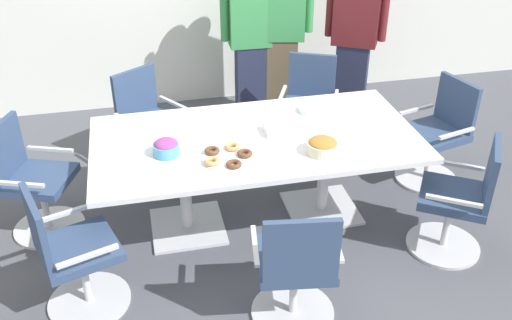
% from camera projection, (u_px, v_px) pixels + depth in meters
% --- Properties ---
extents(ground_plane, '(10.00, 10.00, 0.01)m').
position_uv_depth(ground_plane, '(256.00, 219.00, 4.60)').
color(ground_plane, '#4C4F56').
extents(conference_table, '(2.40, 1.20, 0.75)m').
position_uv_depth(conference_table, '(256.00, 151.00, 4.27)').
color(conference_table, silver).
rests_on(conference_table, ground).
extents(office_chair_0, '(0.71, 0.71, 0.91)m').
position_uv_depth(office_chair_0, '(308.00, 111.00, 5.36)').
color(office_chair_0, silver).
rests_on(office_chair_0, ground).
extents(office_chair_1, '(0.75, 0.75, 0.91)m').
position_uv_depth(office_chair_1, '(149.00, 127.00, 5.07)').
color(office_chair_1, silver).
rests_on(office_chair_1, ground).
extents(office_chair_2, '(0.70, 0.70, 0.91)m').
position_uv_depth(office_chair_2, '(33.00, 185.00, 4.28)').
color(office_chair_2, silver).
rests_on(office_chair_2, ground).
extents(office_chair_3, '(0.68, 0.68, 0.91)m').
position_uv_depth(office_chair_3, '(72.00, 258.00, 3.57)').
color(office_chair_3, silver).
rests_on(office_chair_3, ground).
extents(office_chair_4, '(0.61, 0.61, 0.91)m').
position_uv_depth(office_chair_4, '(296.00, 272.00, 3.46)').
color(office_chair_4, silver).
rests_on(office_chair_4, ground).
extents(office_chair_5, '(0.75, 0.75, 0.91)m').
position_uv_depth(office_chair_5, '(460.00, 204.00, 4.07)').
color(office_chair_5, silver).
rests_on(office_chair_5, ground).
extents(office_chair_6, '(0.66, 0.66, 0.91)m').
position_uv_depth(office_chair_6, '(437.00, 138.00, 4.91)').
color(office_chair_6, silver).
rests_on(office_chair_6, ground).
extents(person_standing_0, '(0.61, 0.23, 1.77)m').
position_uv_depth(person_standing_0, '(252.00, 37.00, 5.58)').
color(person_standing_0, '#232842').
rests_on(person_standing_0, ground).
extents(person_standing_1, '(0.61, 0.31, 1.89)m').
position_uv_depth(person_standing_1, '(282.00, 29.00, 5.56)').
color(person_standing_1, brown).
rests_on(person_standing_1, ground).
extents(person_standing_2, '(0.57, 0.41, 1.70)m').
position_uv_depth(person_standing_2, '(355.00, 37.00, 5.70)').
color(person_standing_2, '#232842').
rests_on(person_standing_2, ground).
extents(snack_bowl_pretzels, '(0.23, 0.23, 0.12)m').
position_uv_depth(snack_bowl_pretzels, '(323.00, 146.00, 3.98)').
color(snack_bowl_pretzels, beige).
rests_on(snack_bowl_pretzels, conference_table).
extents(snack_bowl_candy_mix, '(0.19, 0.19, 0.12)m').
position_uv_depth(snack_bowl_candy_mix, '(166.00, 147.00, 3.96)').
color(snack_bowl_candy_mix, '#4C9EC6').
rests_on(snack_bowl_candy_mix, conference_table).
extents(donut_platter, '(0.35, 0.35, 0.04)m').
position_uv_depth(donut_platter, '(227.00, 157.00, 3.93)').
color(donut_platter, white).
rests_on(donut_platter, conference_table).
extents(plate_stack, '(0.18, 0.18, 0.04)m').
position_uv_depth(plate_stack, '(310.00, 110.00, 4.55)').
color(plate_stack, white).
rests_on(plate_stack, conference_table).
extents(napkin_pile, '(0.17, 0.17, 0.06)m').
position_uv_depth(napkin_pile, '(276.00, 129.00, 4.24)').
color(napkin_pile, white).
rests_on(napkin_pile, conference_table).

